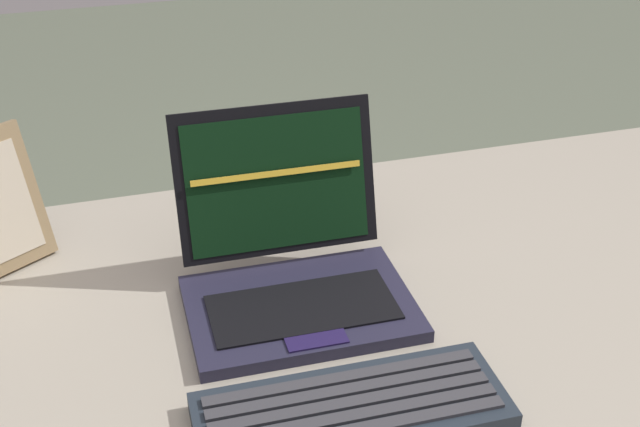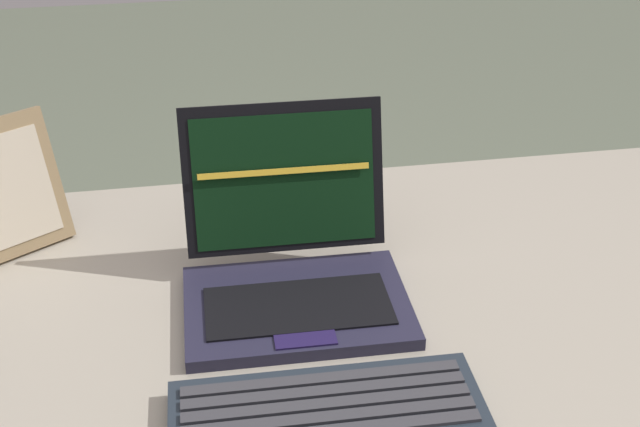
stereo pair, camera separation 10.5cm
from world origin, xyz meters
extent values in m
cube|color=#A59D8B|center=(0.00, 0.00, 0.69)|extent=(1.73, 0.78, 0.04)
cube|color=#232237|center=(-0.04, 0.01, 0.72)|extent=(0.29, 0.21, 0.02)
cube|color=black|center=(-0.04, 0.00, 0.73)|extent=(0.24, 0.11, 0.00)
cube|color=#201744|center=(-0.05, -0.07, 0.73)|extent=(0.07, 0.03, 0.00)
cube|color=black|center=(-0.04, 0.14, 0.84)|extent=(0.27, 0.07, 0.19)
cube|color=black|center=(-0.04, 0.13, 0.84)|extent=(0.24, 0.06, 0.17)
cube|color=yellow|center=(-0.04, 0.13, 0.85)|extent=(0.23, 0.01, 0.01)
cube|color=#212A34|center=(-0.04, -0.19, 0.72)|extent=(0.34, 0.13, 0.02)
cube|color=#38383D|center=(-0.04, -0.21, 0.73)|extent=(0.31, 0.02, 0.00)
cube|color=#38383D|center=(-0.04, -0.19, 0.73)|extent=(0.31, 0.02, 0.00)
cube|color=#38383D|center=(-0.04, -0.17, 0.73)|extent=(0.31, 0.02, 0.00)
cube|color=#38383D|center=(-0.04, -0.15, 0.73)|extent=(0.31, 0.02, 0.00)
cube|color=#8A714D|center=(-0.42, 0.23, 0.81)|extent=(0.17, 0.14, 0.19)
cube|color=#C2B49A|center=(-0.42, 0.23, 0.81)|extent=(0.13, 0.10, 0.15)
cube|color=#8A714D|center=(-0.44, 0.26, 0.72)|extent=(0.02, 0.02, 0.03)
camera|label=1|loc=(-0.26, -0.83, 1.36)|focal=47.18mm
camera|label=2|loc=(-0.16, -0.85, 1.36)|focal=47.18mm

